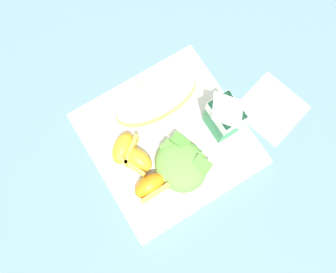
# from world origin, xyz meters

# --- Properties ---
(ground) EXTENTS (3.00, 3.00, 0.00)m
(ground) POSITION_xyz_m (0.00, 0.00, 0.00)
(ground) COLOR slate
(white_plate) EXTENTS (0.28, 0.28, 0.02)m
(white_plate) POSITION_xyz_m (0.00, 0.00, 0.01)
(white_plate) COLOR white
(white_plate) RESTS_ON ground
(cheesy_pizza_bread) EXTENTS (0.08, 0.17, 0.04)m
(cheesy_pizza_bread) POSITION_xyz_m (-0.07, 0.02, 0.03)
(cheesy_pizza_bread) COLOR tan
(cheesy_pizza_bread) RESTS_ON white_plate
(green_salad_pile) EXTENTS (0.11, 0.09, 0.04)m
(green_salad_pile) POSITION_xyz_m (0.06, -0.01, 0.04)
(green_salad_pile) COLOR #5B8E3D
(green_salad_pile) RESTS_ON white_plate
(milk_carton) EXTENTS (0.06, 0.04, 0.11)m
(milk_carton) POSITION_xyz_m (0.03, 0.10, 0.08)
(milk_carton) COLOR #2D8451
(milk_carton) RESTS_ON white_plate
(orange_wedge_front) EXTENTS (0.07, 0.07, 0.04)m
(orange_wedge_front) POSITION_xyz_m (-0.02, -0.08, 0.04)
(orange_wedge_front) COLOR orange
(orange_wedge_front) RESTS_ON white_plate
(orange_wedge_middle) EXTENTS (0.07, 0.06, 0.04)m
(orange_wedge_middle) POSITION_xyz_m (0.01, -0.07, 0.04)
(orange_wedge_middle) COLOR orange
(orange_wedge_middle) RESTS_ON white_plate
(orange_wedge_rear) EXTENTS (0.04, 0.06, 0.04)m
(orange_wedge_rear) POSITION_xyz_m (0.06, -0.07, 0.04)
(orange_wedge_rear) COLOR orange
(orange_wedge_rear) RESTS_ON white_plate
(paper_napkin) EXTENTS (0.13, 0.13, 0.00)m
(paper_napkin) POSITION_xyz_m (0.05, 0.21, 0.00)
(paper_napkin) COLOR white
(paper_napkin) RESTS_ON ground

